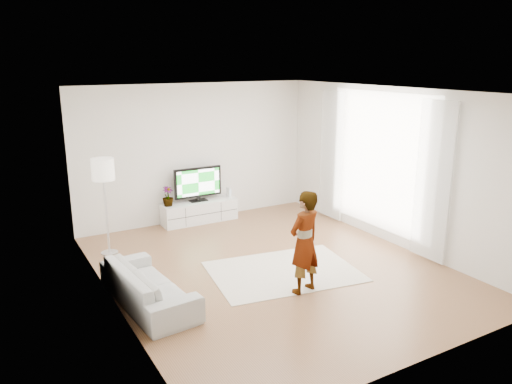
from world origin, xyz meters
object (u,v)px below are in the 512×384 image
media_console (199,212)px  floor_lamp (103,174)px  player (305,242)px  sofa (148,285)px  television (198,183)px  rug (284,271)px

media_console → floor_lamp: 2.51m
player → sofa: (-2.05, 0.76, -0.49)m
sofa → floor_lamp: size_ratio=1.12×
player → sofa: 2.24m
television → floor_lamp: (-2.05, -0.84, 0.59)m
television → player: size_ratio=0.67×
sofa → rug: bearing=-96.1°
television → player: player is taller
media_console → player: 3.74m
player → floor_lamp: bearing=-68.3°
media_console → floor_lamp: (-2.05, -0.81, 1.19)m
rug → player: bearing=-100.2°
player → floor_lamp: floor_lamp is taller
player → floor_lamp: 3.61m
player → sofa: size_ratio=0.80×
rug → sofa: size_ratio=1.21×
television → player: 3.73m
rug → sofa: 2.19m
media_console → sofa: (-2.04, -2.94, 0.05)m
floor_lamp → television: bearing=22.2°
floor_lamp → sofa: bearing=-89.6°
television → floor_lamp: 2.29m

